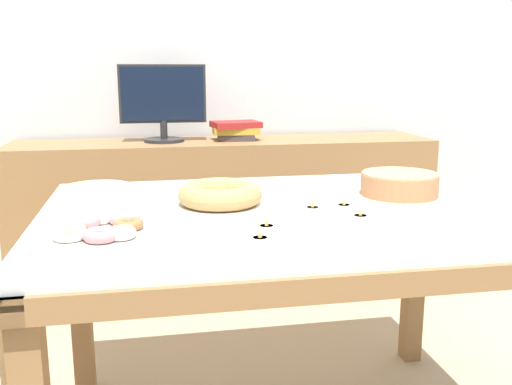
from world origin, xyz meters
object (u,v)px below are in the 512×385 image
object	(u,v)px
cake_golden_bundt	(220,196)
tealight_right_edge	(313,209)
plate_stack	(97,192)
computer_monitor	(163,103)
tealight_near_front	(344,207)
tealight_near_cakes	(266,228)
book_stack	(236,130)
tealight_centre	(360,217)
tealight_left_edge	(260,240)
cake_chocolate_round	(399,187)
pastry_platter	(101,231)

from	to	relation	value
cake_golden_bundt	tealight_right_edge	bearing A→B (deg)	-21.27
cake_golden_bundt	plate_stack	xyz separation A→B (m)	(-0.36, 0.20, -0.02)
computer_monitor	tealight_right_edge	bearing A→B (deg)	-74.82
computer_monitor	cake_golden_bundt	bearing A→B (deg)	-84.55
tealight_near_front	tealight_near_cakes	distance (m)	0.32
book_stack	cake_golden_bundt	world-z (taller)	book_stack
tealight_right_edge	tealight_centre	distance (m)	0.15
computer_monitor	tealight_centre	distance (m)	1.57
tealight_left_edge	tealight_centre	bearing A→B (deg)	26.47
tealight_near_front	tealight_near_cakes	world-z (taller)	same
tealight_near_front	tealight_left_edge	bearing A→B (deg)	-137.46
book_stack	tealight_near_front	xyz separation A→B (m)	(0.11, -1.36, -0.08)
cake_golden_bundt	tealight_left_edge	xyz separation A→B (m)	(0.05, -0.36, -0.03)
cake_chocolate_round	plate_stack	size ratio (longest dim) A/B	1.49
book_stack	tealight_near_front	size ratio (longest dim) A/B	6.39
computer_monitor	cake_chocolate_round	distance (m)	1.44
tealight_centre	tealight_near_front	bearing A→B (deg)	90.96
computer_monitor	pastry_platter	size ratio (longest dim) A/B	1.23
cake_golden_bundt	tealight_near_front	distance (m)	0.36
computer_monitor	pastry_platter	xyz separation A→B (m)	(-0.20, -1.51, -0.22)
computer_monitor	cake_golden_bundt	world-z (taller)	computer_monitor
computer_monitor	tealight_centre	xyz separation A→B (m)	(0.47, -1.48, -0.22)
pastry_platter	plate_stack	bearing A→B (deg)	95.42
pastry_platter	tealight_right_edge	distance (m)	0.59
book_stack	pastry_platter	distance (m)	1.61
cake_golden_bundt	book_stack	bearing A→B (deg)	79.27
cake_golden_bundt	tealight_right_edge	distance (m)	0.27
pastry_platter	tealight_near_front	bearing A→B (deg)	12.76
tealight_near_front	pastry_platter	bearing A→B (deg)	-167.24
pastry_platter	tealight_left_edge	distance (m)	0.39
computer_monitor	tealight_near_cakes	bearing A→B (deg)	-82.43
tealight_centre	cake_chocolate_round	bearing A→B (deg)	47.18
computer_monitor	plate_stack	world-z (taller)	computer_monitor
tealight_centre	tealight_left_edge	distance (m)	0.34
plate_stack	tealight_near_front	bearing A→B (deg)	-22.09
plate_stack	tealight_near_front	distance (m)	0.76
book_stack	pastry_platter	size ratio (longest dim) A/B	0.74
book_stack	plate_stack	xyz separation A→B (m)	(-0.60, -1.07, -0.07)
book_stack	tealight_near_cakes	xyz separation A→B (m)	(-0.16, -1.53, -0.08)
cake_chocolate_round	tealight_right_edge	distance (m)	0.34
pastry_platter	tealight_near_cakes	bearing A→B (deg)	-3.80
cake_golden_bundt	pastry_platter	xyz separation A→B (m)	(-0.32, -0.24, -0.02)
cake_chocolate_round	tealight_near_front	distance (m)	0.24
plate_stack	book_stack	bearing A→B (deg)	60.62
plate_stack	tealight_left_edge	xyz separation A→B (m)	(0.41, -0.56, -0.01)
plate_stack	pastry_platter	bearing A→B (deg)	-84.58
book_stack	tealight_near_front	world-z (taller)	book_stack
pastry_platter	plate_stack	size ratio (longest dim) A/B	1.64
cake_chocolate_round	tealight_left_edge	xyz separation A→B (m)	(-0.52, -0.38, -0.03)
cake_chocolate_round	tealight_left_edge	world-z (taller)	cake_chocolate_round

